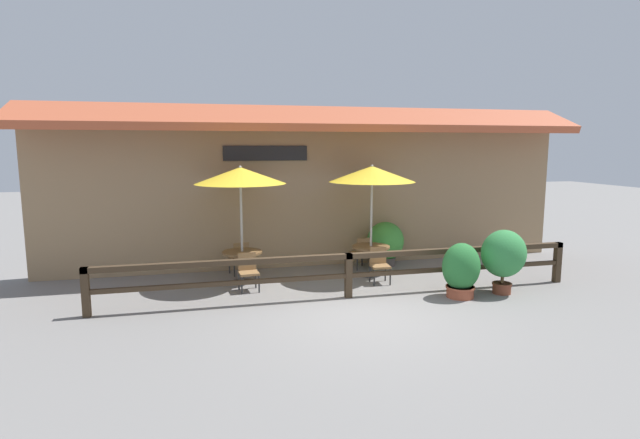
{
  "coord_description": "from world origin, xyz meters",
  "views": [
    {
      "loc": [
        -3.01,
        -8.74,
        3.18
      ],
      "look_at": [
        -0.48,
        1.61,
        1.61
      ],
      "focal_mm": 28.0,
      "sensor_mm": 36.0,
      "label": 1
    }
  ],
  "objects_px": {
    "chair_near_wallside": "(240,257)",
    "dining_table_middle": "(371,252)",
    "potted_plant_entrance_palm": "(504,255)",
    "potted_plant_tall_tropical": "(385,243)",
    "dining_table_near": "(242,257)",
    "chair_near_streetside": "(248,270)",
    "patio_umbrella_near": "(240,176)",
    "chair_middle_streetside": "(379,263)",
    "potted_plant_small_flowering": "(461,270)",
    "patio_umbrella_middle": "(372,174)",
    "chair_middle_wallside": "(361,252)"
  },
  "relations": [
    {
      "from": "potted_plant_small_flowering",
      "to": "patio_umbrella_middle",
      "type": "bearing_deg",
      "value": 119.95
    },
    {
      "from": "chair_near_wallside",
      "to": "patio_umbrella_middle",
      "type": "xyz_separation_m",
      "value": [
        3.14,
        -0.82,
        2.05
      ]
    },
    {
      "from": "potted_plant_tall_tropical",
      "to": "patio_umbrella_near",
      "type": "bearing_deg",
      "value": -168.76
    },
    {
      "from": "chair_near_streetside",
      "to": "chair_middle_wallside",
      "type": "relative_size",
      "value": 1.0
    },
    {
      "from": "patio_umbrella_middle",
      "to": "potted_plant_tall_tropical",
      "type": "xyz_separation_m",
      "value": [
        0.72,
        0.88,
        -1.88
      ]
    },
    {
      "from": "chair_near_streetside",
      "to": "potted_plant_small_flowering",
      "type": "height_order",
      "value": "potted_plant_small_flowering"
    },
    {
      "from": "chair_middle_streetside",
      "to": "chair_middle_wallside",
      "type": "relative_size",
      "value": 1.0
    },
    {
      "from": "dining_table_middle",
      "to": "chair_middle_wallside",
      "type": "relative_size",
      "value": 1.12
    },
    {
      "from": "chair_middle_streetside",
      "to": "potted_plant_tall_tropical",
      "type": "relative_size",
      "value": 0.71
    },
    {
      "from": "patio_umbrella_middle",
      "to": "chair_middle_wallside",
      "type": "xyz_separation_m",
      "value": [
        -0.02,
        0.68,
        -2.05
      ]
    },
    {
      "from": "patio_umbrella_near",
      "to": "chair_middle_streetside",
      "type": "distance_m",
      "value": 3.81
    },
    {
      "from": "patio_umbrella_near",
      "to": "potted_plant_entrance_palm",
      "type": "height_order",
      "value": "patio_umbrella_near"
    },
    {
      "from": "patio_umbrella_near",
      "to": "potted_plant_entrance_palm",
      "type": "bearing_deg",
      "value": -22.58
    },
    {
      "from": "dining_table_middle",
      "to": "potted_plant_tall_tropical",
      "type": "distance_m",
      "value": 1.14
    },
    {
      "from": "dining_table_near",
      "to": "potted_plant_small_flowering",
      "type": "relative_size",
      "value": 0.8
    },
    {
      "from": "chair_near_streetside",
      "to": "patio_umbrella_near",
      "type": "bearing_deg",
      "value": 90.66
    },
    {
      "from": "patio_umbrella_middle",
      "to": "dining_table_middle",
      "type": "relative_size",
      "value": 2.94
    },
    {
      "from": "patio_umbrella_middle",
      "to": "potted_plant_small_flowering",
      "type": "xyz_separation_m",
      "value": [
        1.25,
        -2.16,
        -1.91
      ]
    },
    {
      "from": "chair_middle_streetside",
      "to": "potted_plant_small_flowering",
      "type": "height_order",
      "value": "potted_plant_small_flowering"
    },
    {
      "from": "dining_table_near",
      "to": "chair_middle_streetside",
      "type": "distance_m",
      "value": 3.22
    },
    {
      "from": "chair_middle_streetside",
      "to": "chair_middle_wallside",
      "type": "distance_m",
      "value": 1.37
    },
    {
      "from": "dining_table_middle",
      "to": "potted_plant_entrance_palm",
      "type": "relative_size",
      "value": 0.67
    },
    {
      "from": "dining_table_middle",
      "to": "potted_plant_tall_tropical",
      "type": "bearing_deg",
      "value": 50.71
    },
    {
      "from": "potted_plant_entrance_palm",
      "to": "chair_middle_streetside",
      "type": "bearing_deg",
      "value": 147.72
    },
    {
      "from": "chair_near_wallside",
      "to": "dining_table_middle",
      "type": "relative_size",
      "value": 0.9
    },
    {
      "from": "chair_middle_streetside",
      "to": "dining_table_near",
      "type": "bearing_deg",
      "value": 169.49
    },
    {
      "from": "patio_umbrella_middle",
      "to": "dining_table_middle",
      "type": "xyz_separation_m",
      "value": [
        0.0,
        0.0,
        -1.91
      ]
    },
    {
      "from": "chair_near_streetside",
      "to": "potted_plant_small_flowering",
      "type": "relative_size",
      "value": 0.71
    },
    {
      "from": "patio_umbrella_near",
      "to": "dining_table_middle",
      "type": "distance_m",
      "value": 3.68
    },
    {
      "from": "dining_table_middle",
      "to": "potted_plant_entrance_palm",
      "type": "xyz_separation_m",
      "value": [
        2.27,
        -2.13,
        0.26
      ]
    },
    {
      "from": "patio_umbrella_middle",
      "to": "dining_table_middle",
      "type": "bearing_deg",
      "value": 0.0
    },
    {
      "from": "chair_near_streetside",
      "to": "potted_plant_entrance_palm",
      "type": "distance_m",
      "value": 5.57
    },
    {
      "from": "patio_umbrella_near",
      "to": "dining_table_near",
      "type": "bearing_deg",
      "value": 135.0
    },
    {
      "from": "dining_table_middle",
      "to": "potted_plant_tall_tropical",
      "type": "xyz_separation_m",
      "value": [
        0.72,
        0.88,
        0.03
      ]
    },
    {
      "from": "chair_near_wallside",
      "to": "potted_plant_tall_tropical",
      "type": "relative_size",
      "value": 0.71
    },
    {
      "from": "dining_table_near",
      "to": "chair_near_streetside",
      "type": "relative_size",
      "value": 1.12
    },
    {
      "from": "chair_near_wallside",
      "to": "potted_plant_entrance_palm",
      "type": "height_order",
      "value": "potted_plant_entrance_palm"
    },
    {
      "from": "patio_umbrella_middle",
      "to": "chair_middle_streetside",
      "type": "xyz_separation_m",
      "value": [
        -0.03,
        -0.68,
        -2.05
      ]
    },
    {
      "from": "chair_middle_wallside",
      "to": "potted_plant_tall_tropical",
      "type": "height_order",
      "value": "potted_plant_tall_tropical"
    },
    {
      "from": "chair_near_wallside",
      "to": "chair_middle_wallside",
      "type": "relative_size",
      "value": 1.0
    },
    {
      "from": "potted_plant_entrance_palm",
      "to": "potted_plant_tall_tropical",
      "type": "height_order",
      "value": "potted_plant_entrance_palm"
    },
    {
      "from": "chair_near_streetside",
      "to": "potted_plant_entrance_palm",
      "type": "height_order",
      "value": "potted_plant_entrance_palm"
    },
    {
      "from": "chair_near_streetside",
      "to": "potted_plant_small_flowering",
      "type": "bearing_deg",
      "value": -24.75
    },
    {
      "from": "dining_table_middle",
      "to": "dining_table_near",
      "type": "bearing_deg",
      "value": 177.88
    },
    {
      "from": "dining_table_near",
      "to": "dining_table_middle",
      "type": "height_order",
      "value": "same"
    },
    {
      "from": "chair_middle_streetside",
      "to": "potted_plant_entrance_palm",
      "type": "height_order",
      "value": "potted_plant_entrance_palm"
    },
    {
      "from": "dining_table_near",
      "to": "chair_near_wallside",
      "type": "bearing_deg",
      "value": 90.04
    },
    {
      "from": "dining_table_near",
      "to": "dining_table_middle",
      "type": "xyz_separation_m",
      "value": [
        3.14,
        -0.12,
        0.0
      ]
    },
    {
      "from": "chair_middle_streetside",
      "to": "patio_umbrella_middle",
      "type": "bearing_deg",
      "value": 91.62
    },
    {
      "from": "chair_near_wallside",
      "to": "dining_table_middle",
      "type": "xyz_separation_m",
      "value": [
        3.14,
        -0.82,
        0.13
      ]
    }
  ]
}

